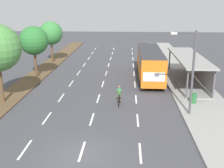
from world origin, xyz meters
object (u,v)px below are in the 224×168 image
bus (150,61)px  cyclist (119,96)px  median_tree_fourth (51,33)px  bus_shelter (191,67)px  streetlight (191,67)px  trash_bin (193,98)px  median_tree_third (34,41)px

bus → cyclist: size_ratio=6.20×
cyclist → median_tree_fourth: size_ratio=0.31×
bus_shelter → bus: size_ratio=1.07×
bus → streetlight: (2.17, -11.07, 1.82)m
bus_shelter → streetlight: streetlight is taller
trash_bin → bus: bearing=110.5°
cyclist → median_tree_fourth: 20.26m
bus_shelter → cyclist: bearing=-136.4°
streetlight → bus_shelter: bearing=77.1°
bus_shelter → cyclist: bus_shelter is taller
cyclist → streetlight: bearing=-20.9°
bus_shelter → streetlight: bearing=-102.9°
cyclist → median_tree_third: bearing=139.9°
trash_bin → cyclist: bearing=-176.0°
bus → cyclist: (-3.26, -9.00, -1.28)m
bus → streetlight: size_ratio=1.74×
bus_shelter → median_tree_fourth: (-17.95, 9.86, 2.41)m
bus_shelter → trash_bin: (-1.08, -6.72, -1.29)m
bus → trash_bin: bus is taller
bus → median_tree_fourth: 16.01m
bus_shelter → cyclist: size_ratio=6.63×
streetlight → trash_bin: size_ratio=7.65×
median_tree_fourth → trash_bin: bearing=-44.5°
bus_shelter → streetlight: size_ratio=1.86×
bus → median_tree_fourth: bearing=149.5°
streetlight → median_tree_third: bearing=145.8°
bus → bus_shelter: bearing=-23.0°
median_tree_fourth → streetlight: size_ratio=0.90×
bus → median_tree_fourth: size_ratio=1.93×
median_tree_third → trash_bin: size_ratio=6.95×
median_tree_third → streetlight: bearing=-34.2°
median_tree_fourth → trash_bin: 23.94m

